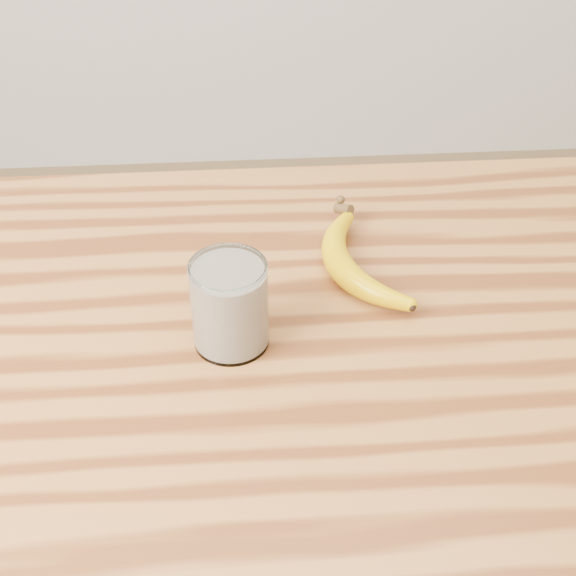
{
  "coord_description": "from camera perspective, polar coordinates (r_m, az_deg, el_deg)",
  "views": [
    {
      "loc": [
        -0.01,
        -0.66,
        1.52
      ],
      "look_at": [
        0.04,
        0.07,
        0.93
      ],
      "focal_mm": 50.0,
      "sensor_mm": 36.0,
      "label": 1
    }
  ],
  "objects": [
    {
      "name": "smoothie_glass",
      "position": [
        0.89,
        -4.17,
        -1.23
      ],
      "size": [
        0.09,
        0.09,
        0.11
      ],
      "color": "white",
      "rests_on": "table"
    },
    {
      "name": "table",
      "position": [
        1.0,
        -2.16,
        -9.74
      ],
      "size": [
        1.2,
        0.8,
        0.9
      ],
      "color": "#9E622C",
      "rests_on": "ground"
    },
    {
      "name": "banana",
      "position": [
        1.0,
        3.69,
        1.57
      ],
      "size": [
        0.18,
        0.3,
        0.04
      ],
      "primitive_type": null,
      "rotation": [
        0.0,
        0.0,
        0.26
      ],
      "color": "#D7A700",
      "rests_on": "table"
    }
  ]
}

